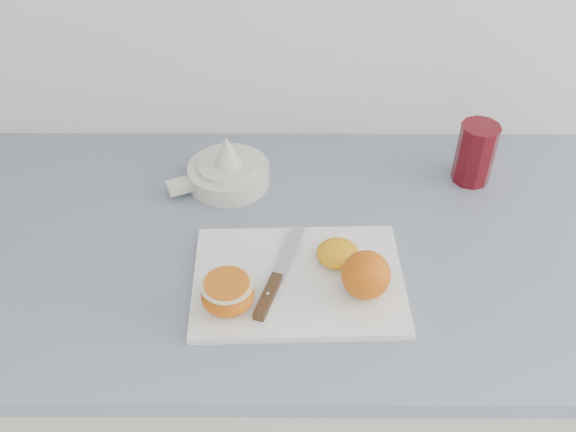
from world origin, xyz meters
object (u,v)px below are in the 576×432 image
(citrus_juicer, at_px, (228,171))
(red_tumbler, at_px, (475,155))
(counter, at_px, (350,389))
(half_orange, at_px, (228,294))
(cutting_board, at_px, (298,280))

(citrus_juicer, bearing_deg, red_tumbler, 1.83)
(citrus_juicer, bearing_deg, counter, -30.14)
(citrus_juicer, height_order, red_tumbler, red_tumbler)
(counter, height_order, half_orange, half_orange)
(cutting_board, bearing_deg, red_tumbler, 39.61)
(half_orange, bearing_deg, citrus_juicer, 94.40)
(half_orange, distance_m, citrus_juicer, 0.30)
(cutting_board, xyz_separation_m, half_orange, (-0.10, -0.05, 0.03))
(half_orange, bearing_deg, counter, 36.76)
(half_orange, xyz_separation_m, red_tumbler, (0.42, 0.32, 0.02))
(counter, bearing_deg, citrus_juicer, 149.86)
(counter, relative_size, cutting_board, 7.30)
(cutting_board, relative_size, red_tumbler, 2.79)
(citrus_juicer, bearing_deg, half_orange, -85.60)
(half_orange, height_order, citrus_juicer, citrus_juicer)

